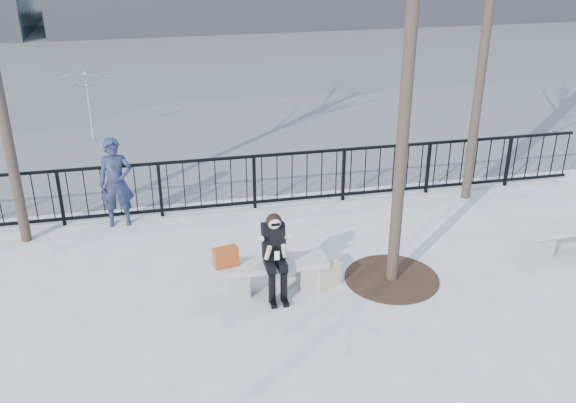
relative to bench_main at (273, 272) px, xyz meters
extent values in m
plane|color=#959691|center=(0.00, 0.00, -0.30)|extent=(120.00, 120.00, 0.00)
cube|color=#474747|center=(0.00, 15.00, -0.30)|extent=(60.00, 23.00, 0.01)
cube|color=black|center=(0.00, 3.00, 0.78)|extent=(14.00, 0.05, 0.05)
cube|color=black|center=(0.00, 3.00, -0.18)|extent=(14.00, 0.05, 0.05)
cube|color=#2D2D30|center=(3.00, 21.96, 0.90)|extent=(18.00, 0.08, 2.40)
cylinder|color=black|center=(1.90, -0.10, 3.45)|extent=(0.18, 0.18, 7.50)
cylinder|color=black|center=(4.50, 2.60, 3.20)|extent=(0.18, 0.18, 7.00)
cylinder|color=black|center=(1.90, -0.10, -0.29)|extent=(1.50, 1.50, 0.02)
cube|color=slate|center=(-0.55, 0.00, -0.10)|extent=(0.32, 0.38, 0.40)
cube|color=slate|center=(0.55, 0.00, -0.10)|extent=(0.32, 0.38, 0.40)
cube|color=gray|center=(0.00, 0.00, 0.14)|extent=(1.65, 0.46, 0.09)
cube|color=slate|center=(4.63, 0.14, -0.09)|extent=(0.33, 0.39, 0.41)
cube|color=gray|center=(5.20, 0.14, 0.16)|extent=(1.70, 0.48, 0.09)
cube|color=#9D3A13|center=(-0.72, 0.02, 0.34)|extent=(0.40, 0.25, 0.30)
cube|color=beige|center=(0.84, -0.09, -0.10)|extent=(0.44, 0.29, 0.39)
imported|color=black|center=(-2.37, 2.80, 0.54)|extent=(0.62, 0.41, 1.69)
imported|color=#E0EF35|center=(-3.18, 7.81, 0.60)|extent=(2.39, 2.42, 1.81)
camera|label=1|loc=(-1.55, -8.34, 5.09)|focal=40.00mm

